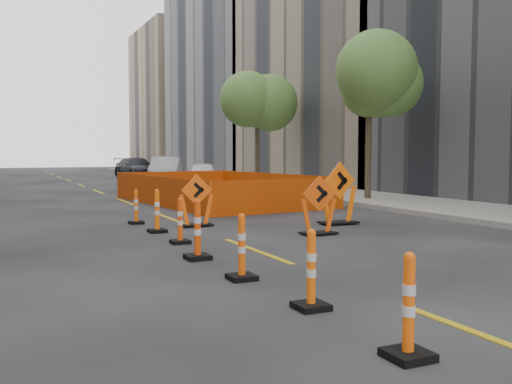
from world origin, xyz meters
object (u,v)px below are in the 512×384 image
channelizer_6 (180,221)px  chevron_sign_left (196,200)px  channelizer_7 (157,211)px  parked_car_near (203,174)px  parked_car_mid (166,170)px  parked_car_far (137,168)px  channelizer_2 (409,306)px  channelizer_3 (311,269)px  channelizer_8 (136,206)px  channelizer_4 (242,247)px  channelizer_5 (198,229)px  chevron_sign_right (339,193)px  chevron_sign_center (319,205)px

channelizer_6 → chevron_sign_left: 2.75m
chevron_sign_left → channelizer_7: bearing=-147.0°
chevron_sign_left → parked_car_near: 16.81m
parked_car_mid → parked_car_far: (-0.26, 6.83, -0.06)m
channelizer_2 → channelizer_3: size_ratio=1.02×
channelizer_8 → parked_car_far: (6.11, 26.52, 0.28)m
channelizer_3 → channelizer_4: bearing=94.0°
channelizer_8 → chevron_sign_left: (1.28, -1.16, 0.20)m
channelizer_2 → channelizer_6: size_ratio=1.04×
channelizer_4 → parked_car_near: size_ratio=0.25×
channelizer_5 → parked_car_far: bearing=78.9°
parked_car_far → chevron_sign_right: bearing=-99.8°
channelizer_2 → chevron_sign_right: chevron_sign_right is taller
chevron_sign_left → chevron_sign_right: bearing=-13.7°
parked_car_mid → channelizer_8: bearing=-87.2°
channelizer_5 → chevron_sign_left: bearing=71.4°
channelizer_2 → parked_car_far: (6.10, 37.41, 0.25)m
chevron_sign_center → channelizer_4: bearing=-125.9°
channelizer_4 → channelizer_8: channelizer_4 is taller
chevron_sign_center → chevron_sign_right: bearing=52.5°
channelizer_5 → chevron_sign_left: chevron_sign_left is taller
parked_car_near → parked_car_mid: (-0.67, 5.07, 0.12)m
channelizer_8 → chevron_sign_center: size_ratio=0.69×
channelizer_8 → chevron_sign_right: chevron_sign_right is taller
chevron_sign_left → parked_car_far: 28.11m
channelizer_3 → channelizer_4: size_ratio=0.98×
channelizer_2 → chevron_sign_left: size_ratio=0.74×
channelizer_4 → channelizer_7: channelizer_7 is taller
chevron_sign_left → parked_car_mid: 21.47m
chevron_sign_left → channelizer_5: bearing=-104.1°
channelizer_2 → channelizer_8: channelizer_2 is taller
channelizer_6 → chevron_sign_center: size_ratio=0.70×
parked_car_near → chevron_sign_left: bearing=-90.6°
parked_car_mid → channelizer_4: bearing=-82.7°
chevron_sign_right → parked_car_mid: (1.56, 22.02, -0.02)m
chevron_sign_left → chevron_sign_center: size_ratio=0.99×
channelizer_2 → parked_car_mid: 31.24m
channelizer_5 → channelizer_7: channelizer_5 is taller
channelizer_5 → parked_car_far: 32.57m
channelizer_4 → parked_car_near: 23.02m
channelizer_6 → channelizer_2: bearing=-90.6°
channelizer_5 → channelizer_4: bearing=-87.9°
channelizer_8 → chevron_sign_center: (3.35, -3.74, 0.21)m
channelizer_5 → parked_car_far: parked_car_far is taller
channelizer_3 → chevron_sign_left: 8.00m
channelizer_4 → parked_car_mid: 27.72m
channelizer_6 → parked_car_far: size_ratio=0.19×
channelizer_6 → parked_car_mid: (6.29, 23.32, 0.33)m
chevron_sign_left → chevron_sign_right: (3.53, -1.16, 0.15)m
channelizer_3 → chevron_sign_center: 6.28m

